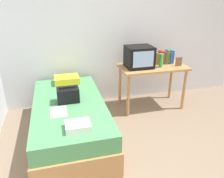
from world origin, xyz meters
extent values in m
plane|color=#84705B|center=(0.00, 0.00, 0.00)|extent=(8.00, 8.00, 0.00)
cube|color=silver|center=(0.00, 2.00, 1.30)|extent=(5.20, 0.10, 2.60)
cube|color=#B27F4C|center=(-0.91, 0.89, 0.16)|extent=(1.00, 2.00, 0.33)
cube|color=#4C935B|center=(-0.91, 0.89, 0.44)|extent=(0.97, 1.94, 0.22)
cube|color=#B27F4C|center=(0.60, 1.46, 0.76)|extent=(1.16, 0.60, 0.04)
cylinder|color=#B27F4C|center=(0.08, 1.22, 0.37)|extent=(0.05, 0.05, 0.74)
cylinder|color=#B27F4C|center=(1.12, 1.22, 0.37)|extent=(0.05, 0.05, 0.74)
cylinder|color=#B27F4C|center=(0.08, 1.70, 0.37)|extent=(0.05, 0.05, 0.74)
cylinder|color=#B27F4C|center=(1.12, 1.70, 0.37)|extent=(0.05, 0.05, 0.74)
cube|color=black|center=(0.34, 1.47, 0.96)|extent=(0.44, 0.38, 0.36)
cube|color=#8CB2E0|center=(0.34, 1.27, 0.97)|extent=(0.35, 0.01, 0.26)
cylinder|color=green|center=(0.71, 1.37, 0.89)|extent=(0.07, 0.07, 0.23)
cube|color=gold|center=(0.74, 1.56, 0.87)|extent=(0.03, 0.13, 0.19)
cube|color=#B72D33|center=(0.77, 1.56, 0.89)|extent=(0.02, 0.14, 0.23)
cube|color=#B72D33|center=(0.80, 1.56, 0.89)|extent=(0.03, 0.13, 0.24)
cube|color=#337F47|center=(0.83, 1.56, 0.88)|extent=(0.03, 0.13, 0.20)
cube|color=#B72D33|center=(0.86, 1.56, 0.89)|extent=(0.03, 0.15, 0.22)
cube|color=#337F47|center=(0.89, 1.56, 0.88)|extent=(0.02, 0.16, 0.21)
cube|color=#337F47|center=(0.92, 1.56, 0.90)|extent=(0.04, 0.14, 0.24)
cube|color=#2D5699|center=(0.96, 1.56, 0.88)|extent=(0.03, 0.17, 0.21)
cube|color=#2D5699|center=(1.00, 1.56, 0.89)|extent=(0.04, 0.14, 0.23)
cube|color=brown|center=(1.03, 1.35, 0.85)|extent=(0.11, 0.02, 0.16)
cube|color=yellow|center=(-0.87, 1.64, 0.60)|extent=(0.41, 0.30, 0.11)
cube|color=black|center=(-0.91, 0.92, 0.64)|extent=(0.30, 0.20, 0.20)
cylinder|color=black|center=(-0.91, 0.92, 0.76)|extent=(0.24, 0.02, 0.02)
cube|color=white|center=(-1.06, 0.63, 0.55)|extent=(0.21, 0.29, 0.01)
cube|color=black|center=(-0.80, 0.32, 0.55)|extent=(0.04, 0.16, 0.02)
cube|color=white|center=(-0.86, 0.19, 0.58)|extent=(0.28, 0.22, 0.08)
camera|label=1|loc=(-1.03, -1.96, 1.95)|focal=35.86mm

